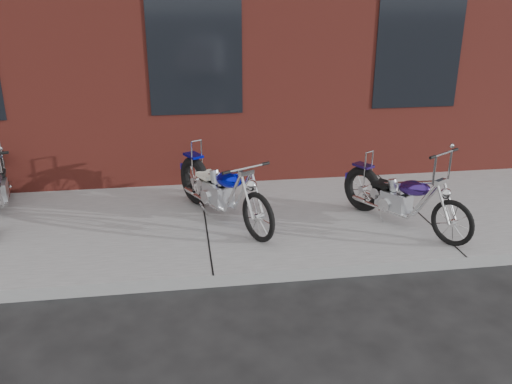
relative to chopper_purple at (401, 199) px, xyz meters
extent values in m
plane|color=#2B2B2B|center=(-2.56, -1.01, -0.52)|extent=(120.00, 120.00, 0.00)
cube|color=gray|center=(-2.56, 0.49, -0.44)|extent=(22.00, 3.00, 0.15)
torus|color=black|center=(-0.27, 0.45, -0.04)|extent=(0.44, 0.62, 0.65)
torus|color=black|center=(0.46, -0.77, -0.07)|extent=(0.36, 0.54, 0.59)
cube|color=#AFB0B3|center=(0.03, -0.05, -0.05)|extent=(0.40, 0.44, 0.27)
ellipsoid|color=navy|center=(0.16, -0.27, 0.21)|extent=(0.46, 0.55, 0.28)
cube|color=black|center=(-0.09, 0.15, 0.13)|extent=(0.32, 0.33, 0.05)
cylinder|color=silver|center=(0.40, -0.67, 0.16)|extent=(0.17, 0.24, 0.49)
cylinder|color=silver|center=(0.34, -0.58, 0.76)|extent=(0.44, 0.28, 0.03)
cylinder|color=silver|center=(-0.23, 0.38, 0.30)|extent=(0.03, 0.03, 0.43)
cylinder|color=silver|center=(0.02, 0.18, -0.17)|extent=(0.45, 0.72, 0.04)
torus|color=black|center=(-2.59, 1.04, -0.01)|extent=(0.45, 0.70, 0.71)
torus|color=black|center=(-1.87, -0.34, -0.05)|extent=(0.36, 0.60, 0.64)
cube|color=#AFB0B3|center=(-2.30, 0.48, -0.02)|extent=(0.43, 0.48, 0.30)
ellipsoid|color=#080FCF|center=(-2.17, 0.23, 0.27)|extent=(0.48, 0.60, 0.30)
cube|color=beige|center=(-2.42, 0.71, 0.18)|extent=(0.34, 0.36, 0.06)
cylinder|color=silver|center=(-1.93, -0.23, 0.21)|extent=(0.17, 0.27, 0.53)
cylinder|color=silver|center=(-1.99, -0.12, 0.53)|extent=(0.50, 0.28, 0.03)
cylinder|color=silver|center=(-2.56, 0.97, 0.36)|extent=(0.03, 0.03, 0.48)
cylinder|color=silver|center=(-2.30, 0.73, -0.15)|extent=(0.46, 0.81, 0.05)
torus|color=black|center=(-5.49, 1.65, -0.04)|extent=(0.25, 0.67, 0.66)
cylinder|color=silver|center=(-5.31, 1.30, -0.17)|extent=(0.20, 0.82, 0.04)
camera|label=1|loc=(-2.85, -6.29, 2.64)|focal=38.00mm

